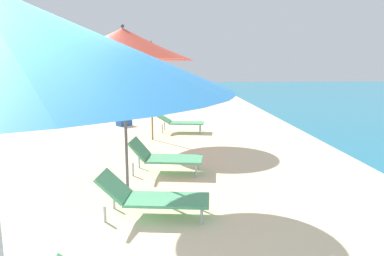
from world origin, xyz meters
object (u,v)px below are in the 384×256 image
(lounger_second_shoreside, at_px, (164,156))
(umbrella_farthest, at_px, (151,52))
(umbrella_second, at_px, (123,44))
(lounger_farthest_shoreside, at_px, (180,122))
(cooler_box, at_px, (124,121))
(lounger_second_inland, at_px, (152,196))

(lounger_second_shoreside, relative_size, umbrella_farthest, 0.54)
(umbrella_second, distance_m, lounger_farthest_shoreside, 5.73)
(lounger_farthest_shoreside, relative_size, cooler_box, 2.59)
(lounger_farthest_shoreside, bearing_deg, lounger_second_shoreside, -87.55)
(umbrella_second, bearing_deg, umbrella_farthest, 87.09)
(cooler_box, bearing_deg, umbrella_second, -81.88)
(umbrella_second, distance_m, lounger_second_inland, 2.51)
(lounger_second_inland, height_order, umbrella_farthest, umbrella_farthest)
(lounger_second_inland, relative_size, umbrella_farthest, 0.58)
(cooler_box, bearing_deg, umbrella_farthest, -64.90)
(lounger_second_inland, height_order, cooler_box, lounger_second_inland)
(lounger_second_inland, xyz_separation_m, umbrella_farthest, (-0.28, 5.23, 2.16))
(umbrella_second, xyz_separation_m, lounger_second_shoreside, (0.62, 0.91, -2.13))
(lounger_farthest_shoreside, bearing_deg, umbrella_second, -93.28)
(umbrella_farthest, distance_m, lounger_farthest_shoreside, 2.56)
(lounger_farthest_shoreside, bearing_deg, cooler_box, 154.58)
(umbrella_second, relative_size, lounger_farthest_shoreside, 1.82)
(lounger_second_inland, xyz_separation_m, lounger_farthest_shoreside, (0.52, 6.38, 0.02))
(umbrella_farthest, height_order, cooler_box, umbrella_farthest)
(lounger_second_shoreside, height_order, lounger_second_inland, lounger_second_shoreside)
(lounger_second_shoreside, bearing_deg, lounger_second_inland, -86.29)
(umbrella_farthest, bearing_deg, umbrella_second, -92.91)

